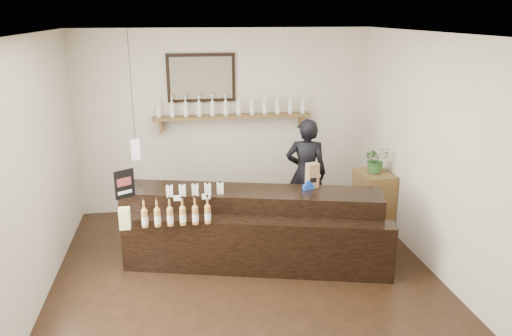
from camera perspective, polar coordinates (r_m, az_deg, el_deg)
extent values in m
plane|color=black|center=(5.93, -0.86, -13.13)|extent=(5.00, 5.00, 0.00)
plane|color=beige|center=(7.77, -3.55, 5.35)|extent=(4.50, 0.00, 4.50)
plane|color=beige|center=(3.11, 5.80, -13.91)|extent=(4.50, 0.00, 4.50)
plane|color=beige|center=(5.53, -24.68, -1.21)|extent=(0.00, 5.00, 5.00)
plane|color=beige|center=(6.09, 20.55, 0.88)|extent=(0.00, 5.00, 5.00)
plane|color=white|center=(5.12, -1.00, 14.99)|extent=(5.00, 5.00, 0.00)
cube|color=brown|center=(7.63, -2.72, 5.91)|extent=(2.40, 0.25, 0.04)
cube|color=brown|center=(7.64, -10.83, 4.72)|extent=(0.04, 0.20, 0.20)
cube|color=brown|center=(7.87, 5.14, 5.32)|extent=(0.04, 0.20, 0.20)
cube|color=black|center=(7.60, -6.29, 10.21)|extent=(1.02, 0.04, 0.72)
cube|color=#4D4532|center=(7.58, -6.28, 10.19)|extent=(0.92, 0.01, 0.62)
cube|color=white|center=(6.92, -13.57, 2.11)|extent=(0.12, 0.12, 0.28)
cylinder|color=black|center=(6.75, -14.07, 9.05)|extent=(0.01, 0.01, 1.41)
cylinder|color=beige|center=(7.57, -11.09, 6.45)|extent=(0.07, 0.07, 0.20)
cone|color=beige|center=(7.55, -11.14, 7.40)|extent=(0.07, 0.07, 0.05)
cylinder|color=beige|center=(7.54, -11.17, 7.85)|extent=(0.02, 0.02, 0.07)
cylinder|color=#BF7B38|center=(7.53, -11.19, 8.20)|extent=(0.03, 0.03, 0.02)
cylinder|color=white|center=(7.57, -11.08, 6.30)|extent=(0.07, 0.07, 0.09)
cylinder|color=beige|center=(7.56, -9.56, 6.53)|extent=(0.07, 0.07, 0.20)
cone|color=beige|center=(7.54, -9.61, 7.48)|extent=(0.07, 0.07, 0.05)
cylinder|color=beige|center=(7.53, -9.64, 7.93)|extent=(0.02, 0.02, 0.07)
cylinder|color=#BF7B38|center=(7.52, -9.65, 8.28)|extent=(0.03, 0.03, 0.02)
cylinder|color=white|center=(7.57, -9.56, 6.38)|extent=(0.07, 0.07, 0.09)
cylinder|color=beige|center=(7.56, -8.04, 6.60)|extent=(0.07, 0.07, 0.20)
cone|color=beige|center=(7.54, -8.08, 7.55)|extent=(0.07, 0.07, 0.05)
cylinder|color=beige|center=(7.53, -8.10, 8.00)|extent=(0.02, 0.02, 0.07)
cylinder|color=#BF7B38|center=(7.52, -8.12, 8.35)|extent=(0.03, 0.03, 0.02)
cylinder|color=white|center=(7.57, -8.03, 6.45)|extent=(0.07, 0.07, 0.09)
cylinder|color=beige|center=(7.57, -6.52, 6.67)|extent=(0.07, 0.07, 0.20)
cone|color=beige|center=(7.55, -6.55, 7.61)|extent=(0.07, 0.07, 0.05)
cylinder|color=beige|center=(7.54, -6.57, 8.06)|extent=(0.02, 0.02, 0.07)
cylinder|color=#BF7B38|center=(7.53, -6.58, 8.42)|extent=(0.03, 0.03, 0.02)
cylinder|color=white|center=(7.57, -6.51, 6.52)|extent=(0.07, 0.07, 0.09)
cylinder|color=beige|center=(7.58, -5.00, 6.73)|extent=(0.07, 0.07, 0.20)
cone|color=beige|center=(7.56, -5.02, 7.67)|extent=(0.07, 0.07, 0.05)
cylinder|color=beige|center=(7.55, -5.04, 8.12)|extent=(0.02, 0.02, 0.07)
cylinder|color=#BF7B38|center=(7.54, -5.05, 8.48)|extent=(0.03, 0.03, 0.02)
cylinder|color=white|center=(7.58, -4.99, 6.58)|extent=(0.07, 0.07, 0.09)
cylinder|color=beige|center=(7.60, -3.48, 6.79)|extent=(0.07, 0.07, 0.20)
cone|color=beige|center=(7.57, -3.50, 7.73)|extent=(0.07, 0.07, 0.05)
cylinder|color=beige|center=(7.56, -3.51, 8.18)|extent=(0.02, 0.02, 0.07)
cylinder|color=#BF7B38|center=(7.56, -3.52, 8.53)|extent=(0.03, 0.03, 0.02)
cylinder|color=white|center=(7.60, -3.48, 6.63)|extent=(0.07, 0.07, 0.09)
cylinder|color=beige|center=(7.62, -1.98, 6.84)|extent=(0.07, 0.07, 0.20)
cone|color=beige|center=(7.60, -1.99, 7.78)|extent=(0.07, 0.07, 0.05)
cylinder|color=beige|center=(7.59, -1.99, 8.23)|extent=(0.02, 0.02, 0.07)
cylinder|color=#BF7B38|center=(7.58, -1.99, 8.58)|extent=(0.03, 0.03, 0.02)
cylinder|color=white|center=(7.62, -1.97, 6.69)|extent=(0.07, 0.07, 0.09)
cylinder|color=beige|center=(7.64, -0.48, 6.88)|extent=(0.07, 0.07, 0.20)
cone|color=beige|center=(7.62, -0.48, 7.82)|extent=(0.07, 0.07, 0.05)
cylinder|color=beige|center=(7.61, -0.48, 8.27)|extent=(0.02, 0.02, 0.07)
cylinder|color=#BF7B38|center=(7.61, -0.48, 8.62)|extent=(0.03, 0.03, 0.02)
cylinder|color=white|center=(7.65, -0.48, 6.73)|extent=(0.07, 0.07, 0.09)
cylinder|color=beige|center=(7.68, 1.01, 6.93)|extent=(0.07, 0.07, 0.20)
cone|color=beige|center=(7.65, 1.01, 7.86)|extent=(0.07, 0.07, 0.05)
cylinder|color=beige|center=(7.64, 1.02, 8.30)|extent=(0.02, 0.02, 0.07)
cylinder|color=#BF7B38|center=(7.64, 1.02, 8.65)|extent=(0.03, 0.03, 0.02)
cylinder|color=white|center=(7.68, 1.01, 6.78)|extent=(0.07, 0.07, 0.09)
cylinder|color=beige|center=(7.71, 2.48, 6.96)|extent=(0.07, 0.07, 0.20)
cone|color=beige|center=(7.69, 2.50, 7.89)|extent=(0.07, 0.07, 0.05)
cylinder|color=beige|center=(7.68, 2.50, 8.33)|extent=(0.02, 0.02, 0.07)
cylinder|color=#BF7B38|center=(7.67, 2.51, 8.68)|extent=(0.03, 0.03, 0.02)
cylinder|color=white|center=(7.72, 2.48, 6.81)|extent=(0.07, 0.07, 0.09)
cylinder|color=beige|center=(7.75, 3.94, 6.99)|extent=(0.07, 0.07, 0.20)
cone|color=beige|center=(7.73, 3.96, 7.92)|extent=(0.07, 0.07, 0.05)
cylinder|color=beige|center=(7.72, 3.97, 8.36)|extent=(0.02, 0.02, 0.07)
cylinder|color=#BF7B38|center=(7.72, 3.98, 8.70)|extent=(0.03, 0.03, 0.02)
cylinder|color=white|center=(7.76, 3.94, 6.85)|extent=(0.07, 0.07, 0.09)
cylinder|color=beige|center=(7.80, 5.39, 7.02)|extent=(0.07, 0.07, 0.20)
cone|color=beige|center=(7.78, 5.41, 7.94)|extent=(0.07, 0.07, 0.05)
cylinder|color=beige|center=(7.77, 5.42, 8.38)|extent=(0.02, 0.02, 0.07)
cylinder|color=#BF7B38|center=(7.76, 5.43, 8.72)|extent=(0.03, 0.03, 0.02)
cylinder|color=white|center=(7.81, 5.38, 6.87)|extent=(0.07, 0.07, 0.09)
cube|color=black|center=(6.36, -0.56, -6.37)|extent=(3.27, 1.35, 0.90)
cube|color=black|center=(6.03, 0.05, -8.93)|extent=(3.19, 1.08, 0.68)
cube|color=white|center=(5.93, -8.92, -3.42)|extent=(0.10, 0.04, 0.05)
cube|color=white|center=(5.94, -5.72, -3.26)|extent=(0.10, 0.04, 0.05)
cube|color=#CFD280|center=(5.83, -14.73, -6.12)|extent=(0.12, 0.12, 0.12)
cube|color=#CFD280|center=(5.79, -14.82, -5.03)|extent=(0.12, 0.12, 0.12)
cube|color=beige|center=(6.07, -9.85, -2.62)|extent=(0.08, 0.08, 0.13)
cube|color=#FCC4C8|center=(6.03, -9.85, -2.75)|extent=(0.07, 0.00, 0.06)
cylinder|color=black|center=(6.05, -9.88, -1.94)|extent=(0.02, 0.02, 0.03)
cube|color=beige|center=(6.07, -8.42, -2.55)|extent=(0.08, 0.08, 0.13)
cube|color=#FCC4C8|center=(6.03, -8.41, -2.69)|extent=(0.07, 0.00, 0.06)
cylinder|color=black|center=(6.05, -8.45, -1.87)|extent=(0.02, 0.02, 0.03)
cube|color=beige|center=(6.07, -6.98, -2.48)|extent=(0.08, 0.08, 0.13)
cube|color=#FCC4C8|center=(6.03, -6.97, -2.62)|extent=(0.07, 0.00, 0.06)
cylinder|color=black|center=(6.05, -7.01, -1.80)|extent=(0.02, 0.02, 0.03)
cube|color=beige|center=(6.08, -5.55, -2.41)|extent=(0.08, 0.08, 0.13)
cube|color=#FCC4C8|center=(6.04, -5.53, -2.55)|extent=(0.07, 0.00, 0.06)
cylinder|color=black|center=(6.05, -5.58, -1.73)|extent=(0.02, 0.02, 0.03)
cube|color=beige|center=(6.09, -4.13, -2.34)|extent=(0.08, 0.08, 0.13)
cube|color=#FCC4C8|center=(6.05, -4.09, -2.48)|extent=(0.07, 0.00, 0.06)
cylinder|color=black|center=(6.06, -4.14, -1.66)|extent=(0.02, 0.02, 0.03)
cylinder|color=#AE7A3B|center=(5.80, -12.61, -5.66)|extent=(0.07, 0.07, 0.20)
cone|color=#AE7A3B|center=(5.75, -12.69, -4.50)|extent=(0.07, 0.07, 0.05)
cylinder|color=#AE7A3B|center=(5.73, -12.73, -3.94)|extent=(0.02, 0.02, 0.07)
cylinder|color=black|center=(5.71, -12.76, -3.50)|extent=(0.03, 0.03, 0.02)
cylinder|color=white|center=(5.81, -12.59, -5.85)|extent=(0.07, 0.07, 0.09)
cylinder|color=#AE7A3B|center=(5.79, -11.20, -5.61)|extent=(0.07, 0.07, 0.20)
cone|color=#AE7A3B|center=(5.74, -11.27, -4.44)|extent=(0.07, 0.07, 0.05)
cylinder|color=#AE7A3B|center=(5.72, -11.30, -3.88)|extent=(0.02, 0.02, 0.07)
cylinder|color=black|center=(5.70, -11.33, -3.44)|extent=(0.03, 0.03, 0.02)
cylinder|color=white|center=(5.80, -11.18, -5.79)|extent=(0.07, 0.07, 0.09)
cylinder|color=#AE7A3B|center=(5.78, -9.78, -5.54)|extent=(0.07, 0.07, 0.20)
cone|color=#AE7A3B|center=(5.74, -9.85, -4.38)|extent=(0.07, 0.07, 0.05)
cylinder|color=#AE7A3B|center=(5.71, -9.88, -3.82)|extent=(0.02, 0.02, 0.07)
cylinder|color=black|center=(5.70, -9.90, -3.38)|extent=(0.03, 0.03, 0.02)
cylinder|color=white|center=(5.79, -9.77, -5.73)|extent=(0.07, 0.07, 0.09)
cylinder|color=#AE7A3B|center=(5.78, -8.37, -5.48)|extent=(0.07, 0.07, 0.20)
cone|color=#AE7A3B|center=(5.73, -8.42, -4.31)|extent=(0.07, 0.07, 0.05)
cylinder|color=#AE7A3B|center=(5.71, -8.45, -3.75)|extent=(0.02, 0.02, 0.07)
cylinder|color=black|center=(5.70, -8.47, -3.31)|extent=(0.03, 0.03, 0.02)
cylinder|color=white|center=(5.79, -8.36, -5.67)|extent=(0.07, 0.07, 0.09)
cylinder|color=#AE7A3B|center=(5.78, -6.95, -5.41)|extent=(0.07, 0.07, 0.20)
cone|color=#AE7A3B|center=(5.74, -7.00, -4.24)|extent=(0.07, 0.07, 0.05)
cylinder|color=#AE7A3B|center=(5.71, -7.02, -3.68)|extent=(0.02, 0.02, 0.07)
cylinder|color=black|center=(5.70, -7.04, -3.24)|extent=(0.03, 0.03, 0.02)
cylinder|color=white|center=(5.79, -6.95, -5.60)|extent=(0.07, 0.07, 0.09)
cylinder|color=#AE7A3B|center=(5.79, -5.54, -5.34)|extent=(0.07, 0.07, 0.20)
cone|color=#AE7A3B|center=(5.74, -5.58, -4.17)|extent=(0.07, 0.07, 0.05)
cylinder|color=#AE7A3B|center=(5.72, -5.60, -3.61)|extent=(0.02, 0.02, 0.07)
cylinder|color=black|center=(5.70, -5.61, -3.17)|extent=(0.03, 0.03, 0.02)
cylinder|color=white|center=(5.80, -5.54, -5.53)|extent=(0.07, 0.07, 0.09)
cube|color=black|center=(6.09, -14.81, -1.78)|extent=(0.22, 0.15, 0.35)
cube|color=maroon|center=(6.07, -14.84, -1.55)|extent=(0.15, 0.10, 0.10)
cube|color=white|center=(6.11, -14.75, -2.69)|extent=(0.15, 0.10, 0.04)
cube|color=brown|center=(6.28, 6.45, -0.86)|extent=(0.17, 0.14, 0.32)
cube|color=black|center=(6.25, 6.57, -1.41)|extent=(0.09, 0.02, 0.06)
cube|color=#1845AE|center=(6.25, 5.98, -2.17)|extent=(0.15, 0.09, 0.06)
cylinder|color=#1845AE|center=(6.23, 5.99, -1.76)|extent=(0.08, 0.05, 0.07)
cube|color=brown|center=(7.38, 13.24, -3.66)|extent=(0.47, 0.62, 0.85)
imported|color=#316528|center=(7.18, 13.58, 0.96)|extent=(0.36, 0.31, 0.39)
imported|color=black|center=(7.16, 5.75, 0.18)|extent=(0.75, 0.59, 1.81)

